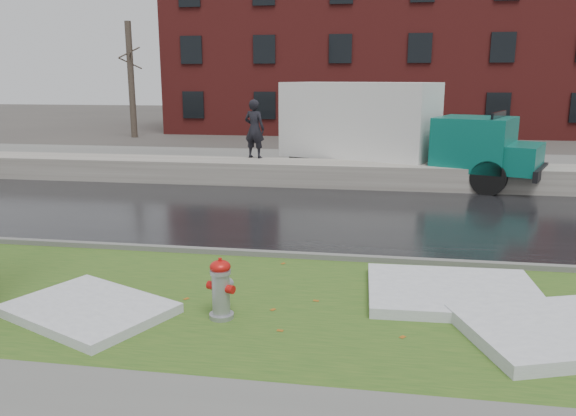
# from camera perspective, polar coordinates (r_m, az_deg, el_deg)

# --- Properties ---
(ground) EXTENTS (120.00, 120.00, 0.00)m
(ground) POSITION_cam_1_polar(r_m,az_deg,el_deg) (9.90, -3.87, -6.85)
(ground) COLOR #47423D
(ground) RESTS_ON ground
(verge) EXTENTS (60.00, 4.50, 0.04)m
(verge) POSITION_cam_1_polar(r_m,az_deg,el_deg) (8.76, -5.73, -9.45)
(verge) COLOR #284D19
(verge) RESTS_ON ground
(road) EXTENTS (60.00, 7.00, 0.03)m
(road) POSITION_cam_1_polar(r_m,az_deg,el_deg) (14.13, 0.23, -0.66)
(road) COLOR black
(road) RESTS_ON ground
(parking_lot) EXTENTS (60.00, 9.00, 0.03)m
(parking_lot) POSITION_cam_1_polar(r_m,az_deg,el_deg) (22.42, 3.63, 4.42)
(parking_lot) COLOR slate
(parking_lot) RESTS_ON ground
(curb) EXTENTS (60.00, 0.15, 0.14)m
(curb) POSITION_cam_1_polar(r_m,az_deg,el_deg) (10.80, -2.68, -4.72)
(curb) COLOR slate
(curb) RESTS_ON ground
(snowbank) EXTENTS (60.00, 1.60, 0.75)m
(snowbank) POSITION_cam_1_polar(r_m,az_deg,el_deg) (18.14, 2.31, 3.55)
(snowbank) COLOR #A39F95
(snowbank) RESTS_ON ground
(brick_building) EXTENTS (26.00, 12.00, 10.00)m
(brick_building) POSITION_cam_1_polar(r_m,az_deg,el_deg) (39.10, 9.32, 15.27)
(brick_building) COLOR maroon
(brick_building) RESTS_ON ground
(bg_tree_left) EXTENTS (1.40, 1.62, 6.50)m
(bg_tree_left) POSITION_cam_1_polar(r_m,az_deg,el_deg) (34.13, -15.65, 12.52)
(bg_tree_left) COLOR brown
(bg_tree_left) RESTS_ON ground
(bg_tree_center) EXTENTS (1.40, 1.62, 6.50)m
(bg_tree_center) POSITION_cam_1_polar(r_m,az_deg,el_deg) (36.00, -3.97, 12.96)
(bg_tree_center) COLOR brown
(bg_tree_center) RESTS_ON ground
(fire_hydrant) EXTENTS (0.44, 0.42, 0.89)m
(fire_hydrant) POSITION_cam_1_polar(r_m,az_deg,el_deg) (8.01, -6.82, -7.89)
(fire_hydrant) COLOR #96989D
(fire_hydrant) RESTS_ON verge
(box_truck) EXTENTS (9.60, 5.17, 3.24)m
(box_truck) POSITION_cam_1_polar(r_m,az_deg,el_deg) (19.21, 10.08, 7.92)
(box_truck) COLOR black
(box_truck) RESTS_ON ground
(worker) EXTENTS (0.80, 0.63, 1.94)m
(worker) POSITION_cam_1_polar(r_m,az_deg,el_deg) (18.89, -3.43, 8.03)
(worker) COLOR black
(worker) RESTS_ON snowbank
(snow_patch_near) EXTENTS (2.66, 2.08, 0.16)m
(snow_patch_near) POSITION_cam_1_polar(r_m,az_deg,el_deg) (9.18, 16.43, -8.20)
(snow_patch_near) COLOR silver
(snow_patch_near) RESTS_ON verge
(snow_patch_far) EXTENTS (2.67, 2.37, 0.14)m
(snow_patch_far) POSITION_cam_1_polar(r_m,az_deg,el_deg) (8.72, -19.57, -9.66)
(snow_patch_far) COLOR silver
(snow_patch_far) RESTS_ON verge
(snow_patch_side) EXTENTS (3.23, 2.61, 0.18)m
(snow_patch_side) POSITION_cam_1_polar(r_m,az_deg,el_deg) (8.44, 27.01, -10.98)
(snow_patch_side) COLOR silver
(snow_patch_side) RESTS_ON verge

